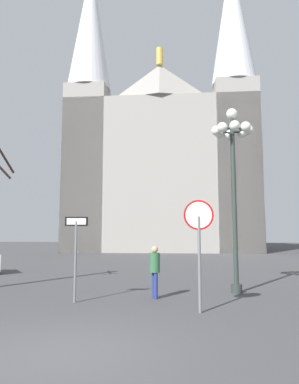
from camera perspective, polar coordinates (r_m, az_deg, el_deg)
The scene contains 6 objects.
ground_plane at distance 6.48m, azimuth -14.87°, elevation -24.55°, with size 120.00×120.00×0.00m, color #424244.
cathedral at distance 39.35m, azimuth 2.10°, elevation 4.97°, with size 19.93×14.14×32.59m.
stop_sign at distance 9.04m, azimuth 8.14°, elevation -6.67°, with size 0.78×0.11×2.84m.
one_way_arrow_sign at distance 10.46m, azimuth -12.03°, elevation -8.84°, with size 0.67×0.09×2.46m.
street_lamp at distance 12.38m, azimuth 13.56°, elevation 5.60°, with size 1.44×1.44×6.32m.
pedestrian_walking at distance 10.87m, azimuth 0.87°, elevation -12.20°, with size 0.32×0.32×1.58m.
Camera 1 is at (2.03, -5.81, 2.03)m, focal length 32.42 mm.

